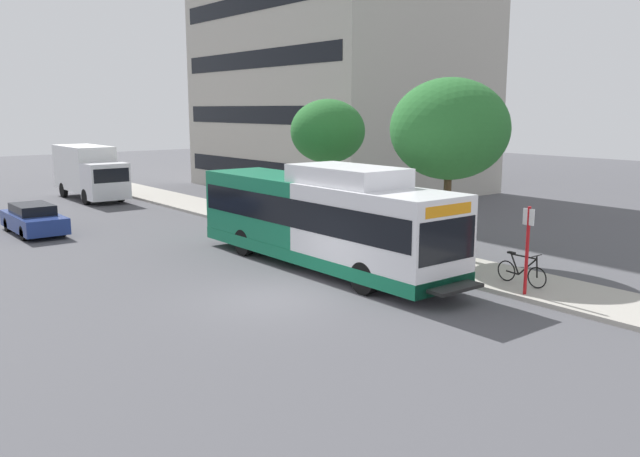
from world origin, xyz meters
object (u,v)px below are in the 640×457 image
bus_stop_sign_pole (527,244)px  bicycle_parked (522,271)px  street_tree_mid_block (328,132)px  parked_car_far_lane (34,219)px  transit_bus (321,219)px  box_truck_background (89,171)px  street_tree_near_stop (450,129)px

bus_stop_sign_pole → bicycle_parked: size_ratio=1.48×
street_tree_mid_block → parked_car_far_lane: bearing=143.8°
transit_bus → parked_car_far_lane: transit_bus is taller
parked_car_far_lane → box_truck_background: 11.50m
street_tree_near_stop → transit_bus: bearing=156.2°
bicycle_parked → box_truck_background: 28.93m
bus_stop_sign_pole → parked_car_far_lane: 21.39m
bus_stop_sign_pole → parked_car_far_lane: (-8.40, 19.64, -0.99)m
bus_stop_sign_pole → street_tree_near_stop: 6.16m
street_tree_near_stop → parked_car_far_lane: 18.60m
parked_car_far_lane → box_truck_background: box_truck_background is taller
parked_car_far_lane → box_truck_background: bearing=58.6°
bicycle_parked → street_tree_mid_block: street_tree_mid_block is taller
box_truck_background → bicycle_parked: bearing=-83.5°
bicycle_parked → box_truck_background: size_ratio=0.25×
bicycle_parked → parked_car_far_lane: parked_car_far_lane is taller
bus_stop_sign_pole → bicycle_parked: (0.83, 0.70, -1.09)m
box_truck_background → transit_bus: bearing=-89.5°
transit_bus → street_tree_mid_block: 7.33m
box_truck_background → street_tree_near_stop: bearing=-79.5°
street_tree_near_stop → parked_car_far_lane: bearing=125.4°
transit_bus → box_truck_background: 22.63m
street_tree_mid_block → parked_car_far_lane: street_tree_mid_block is taller
bicycle_parked → street_tree_near_stop: 6.07m
transit_bus → street_tree_near_stop: bearing=-23.8°
street_tree_near_stop → parked_car_far_lane: street_tree_near_stop is taller
street_tree_near_stop → box_truck_background: 25.15m
bus_stop_sign_pole → street_tree_mid_block: size_ratio=0.45×
street_tree_near_stop → bicycle_parked: bearing=-107.1°
bus_stop_sign_pole → box_truck_background: 29.52m
bicycle_parked → parked_car_far_lane: (-9.23, 18.94, 0.10)m
box_truck_background → parked_car_far_lane: bearing=-121.4°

